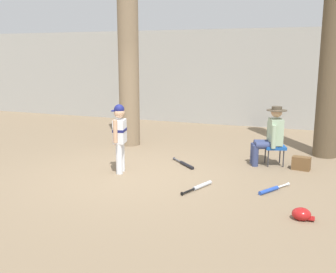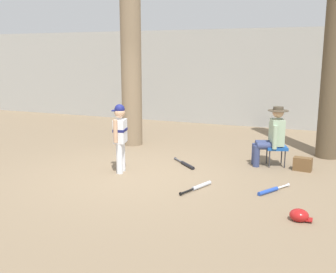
# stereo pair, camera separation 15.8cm
# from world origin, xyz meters

# --- Properties ---
(ground_plane) EXTENTS (60.00, 60.00, 0.00)m
(ground_plane) POSITION_xyz_m (0.00, 0.00, 0.00)
(ground_plane) COLOR #7F6B51
(concrete_back_wall) EXTENTS (18.00, 0.36, 2.97)m
(concrete_back_wall) POSITION_xyz_m (0.00, 6.08, 1.49)
(concrete_back_wall) COLOR #9E9E99
(concrete_back_wall) RESTS_ON ground
(tree_near_player) EXTENTS (0.78, 0.78, 5.33)m
(tree_near_player) POSITION_xyz_m (-1.17, 2.31, 2.27)
(tree_near_player) COLOR #7F6B51
(tree_near_player) RESTS_ON ground
(young_ballplayer) EXTENTS (0.41, 0.57, 1.31)m
(young_ballplayer) POSITION_xyz_m (-0.29, 0.09, 0.74)
(young_ballplayer) COLOR white
(young_ballplayer) RESTS_ON ground
(folding_stool) EXTENTS (0.51, 0.51, 0.41)m
(folding_stool) POSITION_xyz_m (2.40, 1.64, 0.36)
(folding_stool) COLOR #194C9E
(folding_stool) RESTS_ON ground
(seated_spectator) EXTENTS (0.68, 0.53, 1.20)m
(seated_spectator) POSITION_xyz_m (2.30, 1.61, 0.64)
(seated_spectator) COLOR navy
(seated_spectator) RESTS_ON ground
(handbag_beside_stool) EXTENTS (0.36, 0.22, 0.26)m
(handbag_beside_stool) POSITION_xyz_m (2.93, 1.47, 0.13)
(handbag_beside_stool) COLOR brown
(handbag_beside_stool) RESTS_ON ground
(bat_black_composite) EXTENTS (0.64, 0.61, 0.07)m
(bat_black_composite) POSITION_xyz_m (0.73, 0.94, 0.03)
(bat_black_composite) COLOR black
(bat_black_composite) RESTS_ON ground
(bat_aluminum_silver) EXTENTS (0.33, 0.76, 0.07)m
(bat_aluminum_silver) POSITION_xyz_m (1.39, -0.27, 0.03)
(bat_aluminum_silver) COLOR #B7BCC6
(bat_aluminum_silver) RESTS_ON ground
(bat_blue_youth) EXTENTS (0.44, 0.69, 0.07)m
(bat_blue_youth) POSITION_xyz_m (2.53, -0.02, 0.03)
(bat_blue_youth) COLOR #2347AD
(bat_blue_youth) RESTS_ON ground
(batting_helmet_red) EXTENTS (0.30, 0.23, 0.17)m
(batting_helmet_red) POSITION_xyz_m (3.04, -1.02, 0.07)
(batting_helmet_red) COLOR #A81919
(batting_helmet_red) RESTS_ON ground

